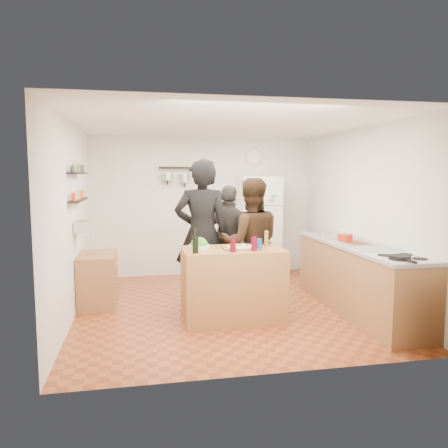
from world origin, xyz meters
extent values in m
plane|color=brown|center=(0.00, 0.00, 0.00)|extent=(4.20, 4.20, 0.00)
plane|color=white|center=(0.00, 0.00, 2.50)|extent=(4.20, 4.20, 0.00)
plane|color=silver|center=(0.00, 2.10, 1.25)|extent=(4.00, 0.00, 4.00)
plane|color=silver|center=(-2.00, 0.00, 1.25)|extent=(0.00, 4.20, 4.20)
plane|color=silver|center=(2.00, 0.00, 1.25)|extent=(0.00, 4.20, 4.20)
cube|color=#A76A3D|center=(-0.01, -0.53, 0.46)|extent=(1.25, 0.72, 0.91)
cube|color=brown|center=(0.07, -0.55, 0.92)|extent=(0.42, 0.34, 0.02)
cylinder|color=#D4B68C|center=(0.07, -0.55, 0.94)|extent=(0.34, 0.34, 0.02)
cylinder|color=silver|center=(-0.43, -0.48, 0.94)|extent=(0.27, 0.27, 0.05)
cylinder|color=black|center=(-0.51, -0.75, 1.02)|extent=(0.07, 0.07, 0.22)
cylinder|color=#4E0616|center=(-0.06, -0.77, 0.99)|extent=(0.07, 0.07, 0.17)
cylinder|color=#55071B|center=(0.21, -0.73, 1.00)|extent=(0.07, 0.07, 0.17)
cylinder|color=olive|center=(0.44, -0.48, 0.99)|extent=(0.05, 0.05, 0.17)
cylinder|color=navy|center=(0.29, -0.65, 0.98)|extent=(0.08, 0.08, 0.13)
imported|color=black|center=(-0.32, 0.05, 1.02)|extent=(0.80, 0.58, 2.04)
imported|color=black|center=(0.34, -0.05, 0.89)|extent=(0.94, 0.77, 1.79)
imported|color=#2A2826|center=(0.15, 0.46, 0.84)|extent=(1.05, 0.85, 1.68)
cube|color=#9E7042|center=(1.70, -0.55, 0.45)|extent=(0.63, 2.63, 0.90)
cube|color=white|center=(1.70, -1.50, 0.91)|extent=(0.60, 0.62, 0.02)
cylinder|color=black|center=(1.60, -1.61, 0.94)|extent=(0.23, 0.23, 0.04)
cube|color=silver|center=(1.70, 0.30, 0.92)|extent=(0.50, 0.80, 0.03)
cube|color=brown|center=(1.70, -0.47, 0.91)|extent=(0.30, 0.40, 0.02)
cylinder|color=#AA2213|center=(1.65, -0.23, 0.96)|extent=(0.21, 0.21, 0.09)
cube|color=white|center=(0.95, 1.75, 0.90)|extent=(0.70, 0.68, 1.80)
cylinder|color=silver|center=(0.95, 2.08, 2.15)|extent=(0.30, 0.03, 0.30)
cube|color=black|center=(-1.93, 0.20, 1.50)|extent=(0.12, 1.00, 0.02)
cube|color=black|center=(-1.93, 0.20, 1.85)|extent=(0.12, 1.00, 0.02)
cube|color=silver|center=(-1.90, 0.20, 1.15)|extent=(0.18, 0.35, 0.14)
cube|color=#97683F|center=(-1.74, 0.41, 0.36)|extent=(0.50, 0.80, 0.73)
cube|color=black|center=(-0.35, 2.00, 1.95)|extent=(0.90, 0.04, 0.04)
camera|label=1|loc=(-1.15, -5.80, 1.84)|focal=35.00mm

